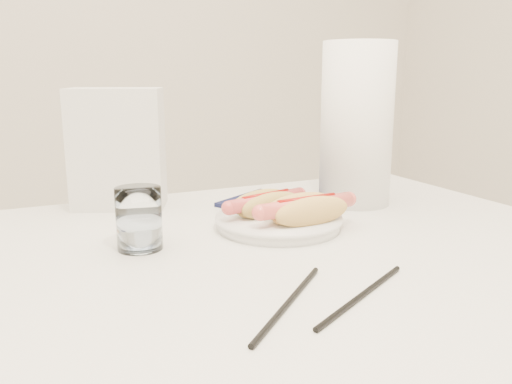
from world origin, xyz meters
name	(u,v)px	position (x,y,z in m)	size (l,w,h in m)	color
table	(224,293)	(0.00, 0.00, 0.69)	(1.20, 0.80, 0.75)	silver
plate	(278,223)	(0.13, 0.08, 0.76)	(0.20, 0.20, 0.02)	white
hotdog_left	(266,204)	(0.12, 0.10, 0.79)	(0.16, 0.09, 0.04)	tan
hotdog_right	(307,210)	(0.16, 0.04, 0.79)	(0.17, 0.08, 0.05)	#E2B058
water_glass	(139,218)	(-0.10, 0.07, 0.80)	(0.07, 0.07, 0.09)	white
chopstick_near	(289,302)	(0.01, -0.19, 0.75)	(0.01, 0.01, 0.21)	black
chopstick_far	(362,295)	(0.09, -0.20, 0.75)	(0.01, 0.01, 0.21)	black
napkin_box	(118,149)	(-0.08, 0.33, 0.86)	(0.17, 0.09, 0.22)	silver
navy_napkin	(270,203)	(0.19, 0.23, 0.75)	(0.15, 0.15, 0.01)	#101434
paper_towel_roll	(357,124)	(0.34, 0.17, 0.90)	(0.14, 0.14, 0.31)	white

